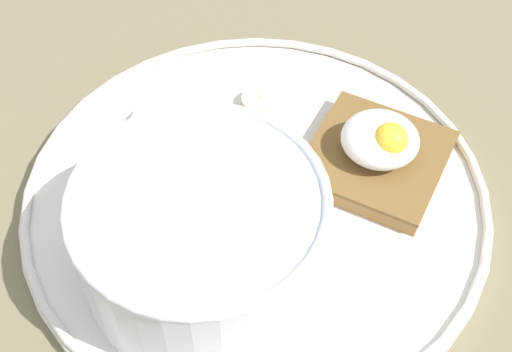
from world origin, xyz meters
The scene contains 9 objects.
ground_plane centered at (0.00, 0.00, 1.00)cm, with size 120.00×120.00×2.00cm, color #71664C.
plate centered at (0.00, 0.00, 2.80)cm, with size 30.52×30.52×1.60cm.
oatmeal_bowl centered at (1.97, 6.03, 6.60)cm, with size 14.47×14.47×7.16cm.
toast_slice centered at (-7.40, -3.96, 3.79)cm, with size 10.76×10.76×1.41cm.
poached_egg centered at (-7.49, -3.85, 5.88)cm, with size 5.11×4.79×3.31cm.
banana_slice_front centered at (1.18, -8.00, 3.54)cm, with size 4.07×4.06×1.18cm.
banana_slice_left centered at (4.97, -5.16, 3.64)cm, with size 4.72×4.67×1.62cm.
banana_slice_back centered at (7.89, -4.56, 3.70)cm, with size 4.80×4.73×1.64cm.
banana_slice_right centered at (2.30, -5.09, 3.54)cm, with size 4.45×4.48×1.23cm.
Camera 1 is at (-5.52, 27.73, 40.14)cm, focal length 50.00 mm.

